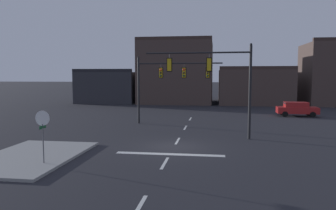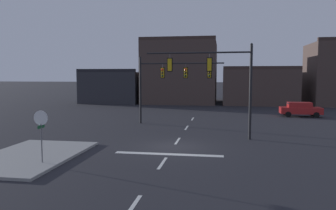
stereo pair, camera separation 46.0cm
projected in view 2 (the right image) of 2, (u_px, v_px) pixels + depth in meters
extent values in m
plane|color=#232328|center=(173.00, 147.00, 21.48)|extent=(400.00, 400.00, 0.00)
cube|color=gray|center=(30.00, 156.00, 18.76)|extent=(5.00, 8.00, 0.15)
cube|color=silver|center=(169.00, 154.00, 19.52)|extent=(6.40, 0.50, 0.01)
cube|color=silver|center=(132.00, 208.00, 11.65)|extent=(0.16, 2.40, 0.01)
cube|color=silver|center=(162.00, 163.00, 17.55)|extent=(0.16, 2.40, 0.01)
cube|color=silver|center=(178.00, 141.00, 23.45)|extent=(0.16, 2.40, 0.01)
cube|color=silver|center=(187.00, 128.00, 29.35)|extent=(0.16, 2.40, 0.01)
cube|color=silver|center=(193.00, 119.00, 35.24)|extent=(0.16, 2.40, 0.01)
cylinder|color=black|center=(251.00, 93.00, 23.71)|extent=(0.20, 0.20, 6.73)
cylinder|color=black|center=(198.00, 53.00, 24.21)|extent=(7.61, 0.42, 0.12)
sphere|color=black|center=(252.00, 44.00, 23.40)|extent=(0.18, 0.18, 0.18)
cylinder|color=#56565B|center=(210.00, 56.00, 24.06)|extent=(0.03, 0.03, 0.35)
cube|color=gold|center=(210.00, 65.00, 24.11)|extent=(0.31, 0.25, 0.90)
sphere|color=red|center=(210.00, 61.00, 24.21)|extent=(0.20, 0.20, 0.20)
sphere|color=#2D2314|center=(210.00, 65.00, 24.24)|extent=(0.20, 0.20, 0.20)
sphere|color=black|center=(210.00, 69.00, 24.26)|extent=(0.20, 0.20, 0.20)
cube|color=black|center=(210.00, 65.00, 24.09)|extent=(0.42, 0.05, 1.02)
cylinder|color=#56565B|center=(170.00, 56.00, 24.64)|extent=(0.03, 0.03, 0.35)
cube|color=gold|center=(170.00, 65.00, 24.69)|extent=(0.31, 0.25, 0.90)
sphere|color=red|center=(170.00, 61.00, 24.79)|extent=(0.20, 0.20, 0.20)
sphere|color=#2D2314|center=(170.00, 65.00, 24.82)|extent=(0.20, 0.20, 0.20)
sphere|color=black|center=(170.00, 69.00, 24.84)|extent=(0.20, 0.20, 0.20)
cube|color=black|center=(170.00, 65.00, 24.67)|extent=(0.42, 0.05, 1.02)
cylinder|color=black|center=(140.00, 91.00, 31.80)|extent=(0.20, 0.20, 6.25)
cylinder|color=black|center=(181.00, 63.00, 30.71)|extent=(7.86, 0.59, 0.12)
sphere|color=black|center=(140.00, 57.00, 31.51)|extent=(0.18, 0.18, 0.18)
cylinder|color=#56565B|center=(163.00, 66.00, 31.11)|extent=(0.03, 0.03, 0.35)
cube|color=gold|center=(163.00, 73.00, 31.17)|extent=(0.31, 0.26, 0.90)
sphere|color=red|center=(162.00, 70.00, 31.02)|extent=(0.20, 0.20, 0.20)
sphere|color=#2D2314|center=(162.00, 73.00, 31.04)|extent=(0.20, 0.20, 0.20)
sphere|color=black|center=(162.00, 76.00, 31.07)|extent=(0.20, 0.20, 0.20)
cube|color=black|center=(163.00, 73.00, 31.19)|extent=(0.42, 0.06, 1.02)
cylinder|color=#56565B|center=(186.00, 66.00, 30.63)|extent=(0.03, 0.03, 0.35)
cube|color=gold|center=(186.00, 73.00, 30.69)|extent=(0.31, 0.26, 0.90)
sphere|color=red|center=(185.00, 70.00, 30.54)|extent=(0.20, 0.20, 0.20)
sphere|color=#2D2314|center=(185.00, 73.00, 30.56)|extent=(0.20, 0.20, 0.20)
sphere|color=black|center=(185.00, 76.00, 30.59)|extent=(0.20, 0.20, 0.20)
cube|color=black|center=(186.00, 73.00, 30.71)|extent=(0.42, 0.06, 1.02)
cylinder|color=#56565B|center=(210.00, 66.00, 30.15)|extent=(0.03, 0.03, 0.35)
cube|color=gold|center=(209.00, 73.00, 30.21)|extent=(0.31, 0.26, 0.90)
sphere|color=red|center=(209.00, 70.00, 30.06)|extent=(0.20, 0.20, 0.20)
sphere|color=#2D2314|center=(209.00, 73.00, 30.08)|extent=(0.20, 0.20, 0.20)
sphere|color=black|center=(209.00, 76.00, 30.11)|extent=(0.20, 0.20, 0.20)
cube|color=black|center=(209.00, 73.00, 30.23)|extent=(0.42, 0.06, 1.02)
cylinder|color=#56565B|center=(42.00, 145.00, 17.07)|extent=(0.06, 0.06, 2.15)
cylinder|color=white|center=(41.00, 118.00, 16.94)|extent=(0.76, 0.03, 0.76)
cylinder|color=#B21414|center=(41.00, 118.00, 16.96)|extent=(0.68, 0.03, 0.68)
cube|color=#19592D|center=(41.00, 127.00, 16.98)|extent=(0.02, 0.64, 0.16)
cube|color=#A81E1E|center=(301.00, 110.00, 37.08)|extent=(4.44, 1.89, 0.70)
cube|color=#A81E1E|center=(299.00, 105.00, 37.05)|extent=(2.50, 1.65, 0.56)
cube|color=#2D3842|center=(307.00, 105.00, 36.91)|extent=(0.28, 1.52, 0.47)
cube|color=#2D3842|center=(288.00, 105.00, 37.26)|extent=(0.25, 1.52, 0.46)
cylinder|color=black|center=(312.00, 113.00, 37.68)|extent=(0.64, 0.23, 0.64)
cylinder|color=black|center=(316.00, 115.00, 36.02)|extent=(0.64, 0.23, 0.64)
cylinder|color=black|center=(286.00, 113.00, 38.21)|extent=(0.64, 0.23, 0.64)
cylinder|color=black|center=(288.00, 114.00, 36.54)|extent=(0.64, 0.23, 0.64)
sphere|color=silver|center=(320.00, 110.00, 37.25)|extent=(0.16, 0.16, 0.16)
sphere|color=silver|center=(323.00, 111.00, 36.12)|extent=(0.16, 0.16, 0.16)
cube|color=maroon|center=(280.00, 109.00, 37.46)|extent=(0.07, 1.37, 0.12)
cube|color=#2D2D33|center=(114.00, 87.00, 56.97)|extent=(9.64, 8.79, 5.09)
cube|color=black|center=(106.00, 70.00, 52.70)|extent=(9.64, 0.60, 0.50)
cube|color=#473833|center=(181.00, 73.00, 56.03)|extent=(11.77, 11.00, 9.95)
cube|color=#3A2B26|center=(177.00, 38.00, 50.45)|extent=(11.77, 0.60, 0.50)
cube|color=#473833|center=(257.00, 87.00, 55.08)|extent=(11.19, 12.78, 5.44)
cube|color=#3A2B26|center=(262.00, 68.00, 48.83)|extent=(11.19, 0.60, 0.50)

